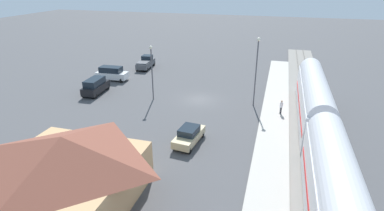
{
  "coord_description": "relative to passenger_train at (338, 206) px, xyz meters",
  "views": [
    {
      "loc": [
        -9.72,
        37.2,
        15.32
      ],
      "look_at": [
        -0.28,
        4.5,
        1.0
      ],
      "focal_mm": 28.68,
      "sensor_mm": 36.0,
      "label": 1
    }
  ],
  "objects": [
    {
      "name": "suv_black",
      "position": [
        28.7,
        -19.33,
        -1.71
      ],
      "size": [
        2.29,
        5.02,
        2.22
      ],
      "color": "black",
      "rests_on": "ground"
    },
    {
      "name": "pedestrian_on_platform",
      "position": [
        3.38,
        -18.66,
        -1.58
      ],
      "size": [
        0.36,
        0.36,
        1.71
      ],
      "color": "#333338",
      "rests_on": "platform"
    },
    {
      "name": "passenger_train",
      "position": [
        0.0,
        0.0,
        0.0
      ],
      "size": [
        2.93,
        55.04,
        4.98
      ],
      "color": "silver",
      "rests_on": "railway_track"
    },
    {
      "name": "suv_white",
      "position": [
        29.57,
        -25.42,
        -1.71
      ],
      "size": [
        5.0,
        2.6,
        2.22
      ],
      "color": "white",
      "rests_on": "ground"
    },
    {
      "name": "railway_track",
      "position": [
        -0.0,
        -21.07,
        -2.76
      ],
      "size": [
        4.8,
        70.0,
        0.3
      ],
      "color": "gray",
      "rests_on": "ground"
    },
    {
      "name": "platform",
      "position": [
        4.0,
        -21.07,
        -2.71
      ],
      "size": [
        3.2,
        46.0,
        0.3
      ],
      "color": "#B7B2A8",
      "rests_on": "ground"
    },
    {
      "name": "ground_plane",
      "position": [
        14.0,
        -21.07,
        -2.86
      ],
      "size": [
        200.0,
        200.0,
        0.0
      ],
      "primitive_type": "plane",
      "color": "#4C4C4F"
    },
    {
      "name": "light_pole_lot_center",
      "position": [
        20.04,
        -19.58,
        1.76
      ],
      "size": [
        0.44,
        0.44,
        7.27
      ],
      "color": "#515156",
      "rests_on": "ground"
    },
    {
      "name": "pickup_charcoal",
      "position": [
        27.28,
        -33.43,
        -1.83
      ],
      "size": [
        2.46,
        5.56,
        2.14
      ],
      "color": "#47494F",
      "rests_on": "ground"
    },
    {
      "name": "sedan_tan",
      "position": [
        11.98,
        -9.47,
        -1.98
      ],
      "size": [
        2.32,
        4.67,
        1.74
      ],
      "color": "#C6B284",
      "rests_on": "ground"
    },
    {
      "name": "station_building",
      "position": [
        18.0,
        0.93,
        -0.12
      ],
      "size": [
        10.28,
        9.6,
        5.27
      ],
      "color": "tan",
      "rests_on": "ground"
    },
    {
      "name": "light_pole_near_platform",
      "position": [
        6.8,
        -21.16,
        2.52
      ],
      "size": [
        0.44,
        0.44,
        8.68
      ],
      "color": "#515156",
      "rests_on": "ground"
    }
  ]
}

